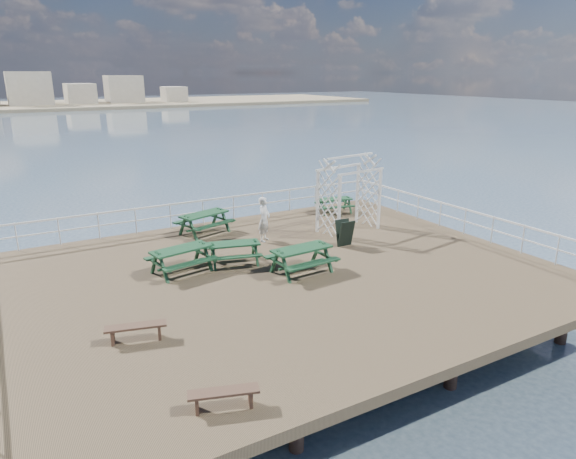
# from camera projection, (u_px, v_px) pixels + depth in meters

# --- Properties ---
(ground) EXTENTS (18.00, 14.00, 0.30)m
(ground) POSITION_uv_depth(u_px,v_px,m) (277.00, 278.00, 17.19)
(ground) COLOR brown
(ground) RESTS_ON ground
(sea_backdrop) EXTENTS (300.00, 300.00, 9.20)m
(sea_backdrop) POSITION_uv_depth(u_px,v_px,m) (75.00, 101.00, 134.54)
(sea_backdrop) COLOR #3E5269
(sea_backdrop) RESTS_ON ground
(railing) EXTENTS (17.77, 13.76, 1.10)m
(railing) POSITION_uv_depth(u_px,v_px,m) (242.00, 229.00, 18.99)
(railing) COLOR silver
(railing) RESTS_ON ground
(picnic_table_a) EXTENTS (2.23, 1.92, 0.96)m
(picnic_table_a) POSITION_uv_depth(u_px,v_px,m) (181.00, 255.00, 17.10)
(picnic_table_a) COLOR #14381D
(picnic_table_a) RESTS_ON ground
(picnic_table_b) EXTENTS (2.43, 2.17, 0.99)m
(picnic_table_b) POSITION_uv_depth(u_px,v_px,m) (204.00, 219.00, 21.27)
(picnic_table_b) COLOR #14381D
(picnic_table_b) RESTS_ON ground
(picnic_table_c) EXTENTS (1.86, 1.62, 0.79)m
(picnic_table_c) POSITION_uv_depth(u_px,v_px,m) (335.00, 202.00, 24.51)
(picnic_table_c) COLOR #14381D
(picnic_table_c) RESTS_ON ground
(picnic_table_d) EXTENTS (2.08, 1.83, 0.86)m
(picnic_table_d) POSITION_uv_depth(u_px,v_px,m) (234.00, 249.00, 17.90)
(picnic_table_d) COLOR #14381D
(picnic_table_d) RESTS_ON ground
(picnic_table_e) EXTENTS (2.13, 1.76, 0.99)m
(picnic_table_e) POSITION_uv_depth(u_px,v_px,m) (302.00, 254.00, 17.08)
(picnic_table_e) COLOR #14381D
(picnic_table_e) RESTS_ON ground
(flat_bench_near) EXTENTS (1.54, 0.72, 0.43)m
(flat_bench_near) POSITION_uv_depth(u_px,v_px,m) (136.00, 329.00, 12.75)
(flat_bench_near) COLOR brown
(flat_bench_near) RESTS_ON ground
(flat_bench_far) EXTENTS (1.45, 0.76, 0.41)m
(flat_bench_far) POSITION_uv_depth(u_px,v_px,m) (224.00, 395.00, 10.17)
(flat_bench_far) COLOR brown
(flat_bench_far) RESTS_ON ground
(trellis_arbor) EXTENTS (2.76, 1.75, 3.20)m
(trellis_arbor) POSITION_uv_depth(u_px,v_px,m) (349.00, 198.00, 21.48)
(trellis_arbor) COLOR silver
(trellis_arbor) RESTS_ON ground
(sandwich_board) EXTENTS (0.63, 0.47, 1.04)m
(sandwich_board) POSITION_uv_depth(u_px,v_px,m) (345.00, 233.00, 19.77)
(sandwich_board) COLOR black
(sandwich_board) RESTS_ON ground
(person) EXTENTS (0.77, 0.75, 1.79)m
(person) POSITION_uv_depth(u_px,v_px,m) (264.00, 219.00, 20.23)
(person) COLOR silver
(person) RESTS_ON ground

